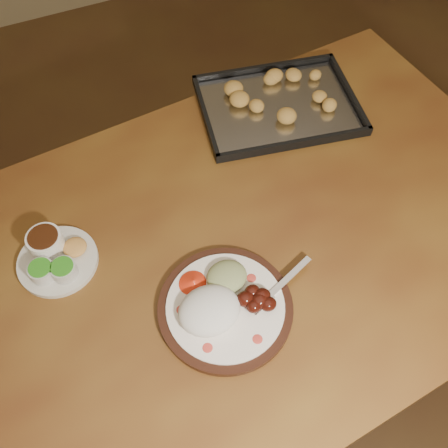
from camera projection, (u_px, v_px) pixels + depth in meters
name	position (u px, v px, depth m)	size (l,w,h in m)	color
ground	(212.00, 318.00, 1.79)	(4.00, 4.00, 0.00)	#513A1B
dining_table	(225.00, 268.00, 1.16)	(1.58, 1.03, 0.75)	brown
dinner_plate	(222.00, 305.00, 0.98)	(0.34, 0.27, 0.06)	black
condiment_saucer	(54.00, 257.00, 1.04)	(0.17, 0.17, 0.06)	silver
baking_tray	(279.00, 105.00, 1.30)	(0.45, 0.36, 0.04)	black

